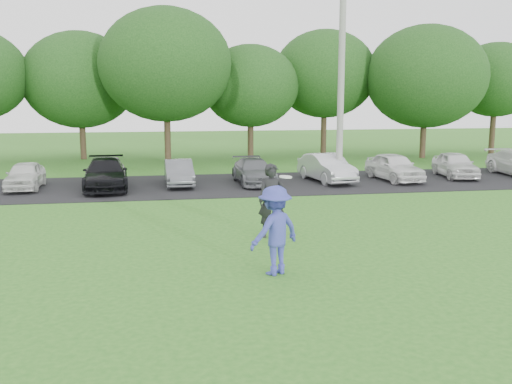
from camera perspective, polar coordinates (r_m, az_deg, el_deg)
The scene contains 7 objects.
ground at distance 12.07m, azimuth 2.84°, elevation -8.88°, with size 100.00×100.00×0.00m, color #2A6A1E.
parking_lot at distance 24.59m, azimuth -3.74°, elevation 0.73°, with size 32.00×6.50×0.03m, color black.
utility_pole at distance 25.09m, azimuth 8.52°, elevation 11.52°, with size 0.28×0.28×9.36m, color gray.
frisbee_player at distance 12.27m, azimuth 1.90°, elevation -3.85°, with size 1.44×1.25×2.15m.
camera_bystander at distance 15.44m, azimuth 1.59°, elevation -0.88°, with size 0.79×0.58×2.02m.
parked_cars at distance 24.52m, azimuth -3.41°, elevation 2.13°, with size 30.65×4.92×1.24m.
tree_row at distance 34.18m, azimuth -3.01°, elevation 11.49°, with size 42.39×9.85×8.64m.
Camera 1 is at (-2.51, -11.16, 3.85)m, focal length 40.00 mm.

